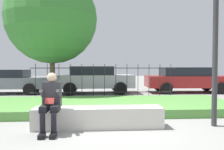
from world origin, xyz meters
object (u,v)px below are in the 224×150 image
(person_seated_reader, at_px, (51,100))
(street_lamp, at_px, (216,10))
(stone_bench, at_px, (98,118))
(car_parked_left, at_px, (5,81))
(car_parked_center, at_px, (94,79))
(tree_behind_fence, at_px, (52,19))
(car_parked_right, at_px, (187,79))

(person_seated_reader, height_order, street_lamp, street_lamp)
(stone_bench, height_order, car_parked_left, car_parked_left)
(car_parked_left, relative_size, car_parked_center, 1.13)
(tree_behind_fence, bearing_deg, car_parked_center, 30.84)
(stone_bench, bearing_deg, tree_behind_fence, 111.17)
(car_parked_right, xyz_separation_m, tree_behind_fence, (-7.09, -1.19, 2.95))
(stone_bench, distance_m, car_parked_center, 6.74)
(person_seated_reader, relative_size, car_parked_left, 0.28)
(person_seated_reader, xyz_separation_m, car_parked_right, (5.95, 7.03, 0.04))
(person_seated_reader, xyz_separation_m, tree_behind_fence, (-1.14, 5.84, 2.99))
(car_parked_left, relative_size, street_lamp, 1.02)
(car_parked_left, distance_m, street_lamp, 10.48)
(stone_bench, height_order, car_parked_right, car_parked_right)
(person_seated_reader, bearing_deg, tree_behind_fence, 101.03)
(car_parked_center, relative_size, tree_behind_fence, 0.70)
(stone_bench, xyz_separation_m, person_seated_reader, (-1.01, -0.30, 0.49))
(tree_behind_fence, bearing_deg, person_seated_reader, -78.97)
(car_parked_center, height_order, car_parked_right, car_parked_center)
(street_lamp, bearing_deg, car_parked_center, 113.28)
(car_parked_left, bearing_deg, car_parked_right, -1.85)
(car_parked_left, bearing_deg, stone_bench, -55.67)
(stone_bench, relative_size, car_parked_left, 0.64)
(car_parked_right, height_order, street_lamp, street_lamp)
(car_parked_left, distance_m, car_parked_right, 9.82)
(car_parked_left, bearing_deg, tree_behind_fence, -27.08)
(car_parked_right, height_order, tree_behind_fence, tree_behind_fence)
(street_lamp, bearing_deg, car_parked_right, 71.93)
(car_parked_left, bearing_deg, car_parked_center, -2.89)
(stone_bench, height_order, person_seated_reader, person_seated_reader)
(car_parked_right, bearing_deg, street_lamp, -105.24)
(street_lamp, relative_size, tree_behind_fence, 0.78)
(car_parked_center, bearing_deg, car_parked_right, -1.80)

